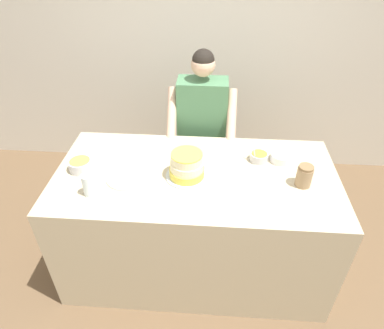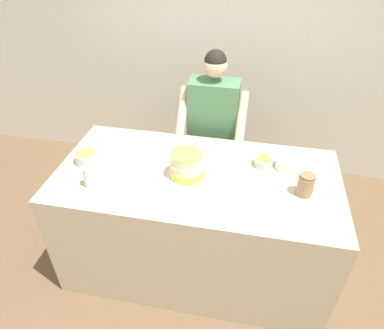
{
  "view_description": "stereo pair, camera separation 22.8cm",
  "coord_description": "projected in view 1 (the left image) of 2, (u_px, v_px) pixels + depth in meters",
  "views": [
    {
      "loc": [
        0.11,
        -1.39,
        2.42
      ],
      "look_at": [
        -0.02,
        0.44,
        1.06
      ],
      "focal_mm": 32.0,
      "sensor_mm": 36.0,
      "label": 1
    },
    {
      "loc": [
        0.34,
        -1.36,
        2.42
      ],
      "look_at": [
        -0.02,
        0.44,
        1.06
      ],
      "focal_mm": 32.0,
      "sensor_mm": 36.0,
      "label": 2
    }
  ],
  "objects": [
    {
      "name": "person_baker",
      "position": [
        202.0,
        124.0,
        2.96
      ],
      "size": [
        0.56,
        0.46,
        1.59
      ],
      "color": "#2D2D38",
      "rests_on": "ground_plane"
    },
    {
      "name": "wall_back",
      "position": [
        206.0,
        51.0,
        3.43
      ],
      "size": [
        10.0,
        0.05,
        2.6
      ],
      "color": "silver",
      "rests_on": "ground_plane"
    },
    {
      "name": "counter",
      "position": [
        196.0,
        221.0,
        2.67
      ],
      "size": [
        1.98,
        0.98,
        0.95
      ],
      "color": "#C6B793",
      "rests_on": "ground_plane"
    },
    {
      "name": "frosting_bowl_olive",
      "position": [
        80.0,
        165.0,
        2.4
      ],
      "size": [
        0.16,
        0.16,
        0.08
      ],
      "color": "silver",
      "rests_on": "counter"
    },
    {
      "name": "frosting_bowl_pink",
      "position": [
        281.0,
        157.0,
        2.5
      ],
      "size": [
        0.16,
        0.16,
        0.06
      ],
      "color": "white",
      "rests_on": "counter"
    },
    {
      "name": "frosting_bowl_orange",
      "position": [
        259.0,
        156.0,
        2.5
      ],
      "size": [
        0.13,
        0.13,
        0.16
      ],
      "color": "silver",
      "rests_on": "counter"
    },
    {
      "name": "drinking_glass",
      "position": [
        88.0,
        185.0,
        2.17
      ],
      "size": [
        0.07,
        0.07,
        0.15
      ],
      "color": "silver",
      "rests_on": "counter"
    },
    {
      "name": "stoneware_jar",
      "position": [
        304.0,
        176.0,
        2.25
      ],
      "size": [
        0.1,
        0.1,
        0.15
      ],
      "color": "#9E7F5B",
      "rests_on": "counter"
    },
    {
      "name": "ground_plane",
      "position": [
        191.0,
        313.0,
        2.56
      ],
      "size": [
        14.0,
        14.0,
        0.0
      ],
      "primitive_type": "plane",
      "color": "brown"
    },
    {
      "name": "cake",
      "position": [
        187.0,
        166.0,
        2.31
      ],
      "size": [
        0.29,
        0.29,
        0.19
      ],
      "color": "silver",
      "rests_on": "counter"
    },
    {
      "name": "ceramic_plate",
      "position": [
        126.0,
        178.0,
        2.35
      ],
      "size": [
        0.27,
        0.27,
        0.01
      ],
      "color": "white",
      "rests_on": "counter"
    }
  ]
}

